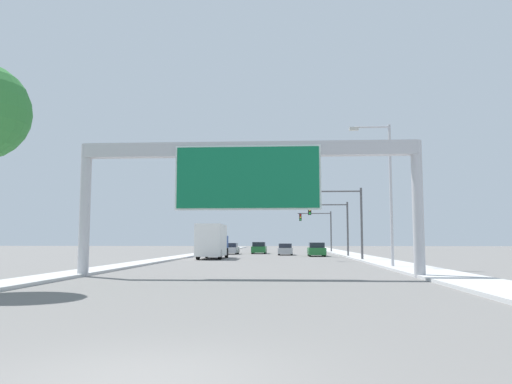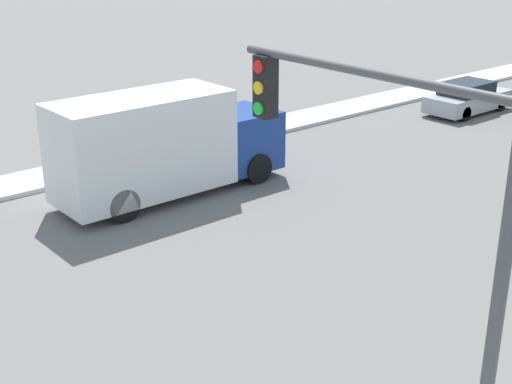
{
  "view_description": "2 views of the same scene",
  "coord_description": "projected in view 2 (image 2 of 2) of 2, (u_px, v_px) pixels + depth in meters",
  "views": [
    {
      "loc": [
        1.85,
        -6.35,
        1.78
      ],
      "look_at": [
        0.0,
        24.49,
        4.77
      ],
      "focal_mm": 35.0,
      "sensor_mm": 36.0,
      "label": 1
    },
    {
      "loc": [
        12.72,
        30.32,
        8.12
      ],
      "look_at": [
        -0.25,
        41.2,
        1.67
      ],
      "focal_mm": 50.0,
      "sensor_mm": 36.0,
      "label": 2
    }
  ],
  "objects": [
    {
      "name": "traffic_light_near_intersection",
      "position": [
        404.0,
        202.0,
        10.15
      ],
      "size": [
        5.19,
        0.32,
        6.41
      ],
      "color": "#4C4C4F",
      "rests_on": "ground"
    },
    {
      "name": "car_mid_left",
      "position": [
        468.0,
        98.0,
        32.06
      ],
      "size": [
        1.82,
        4.41,
        1.43
      ],
      "color": "#A5A8AD",
      "rests_on": "ground"
    },
    {
      "name": "median_strip_left",
      "position": [
        428.0,
        90.0,
        36.25
      ],
      "size": [
        2.0,
        120.0,
        0.15
      ],
      "color": "#B8B8B8",
      "rests_on": "ground"
    },
    {
      "name": "truck_box_primary",
      "position": [
        163.0,
        145.0,
        21.98
      ],
      "size": [
        2.32,
        7.6,
        3.28
      ],
      "color": "navy",
      "rests_on": "ground"
    }
  ]
}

